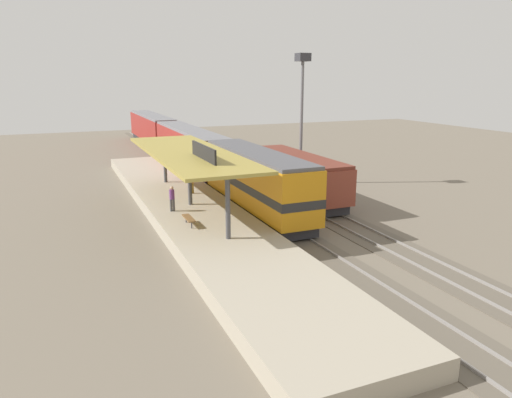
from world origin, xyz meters
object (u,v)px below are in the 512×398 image
at_px(person_waiting, 191,181).
at_px(person_walking, 172,197).
at_px(locomotive, 256,181).
at_px(light_mast, 302,91).
at_px(passenger_carriage_front, 190,149).
at_px(passenger_carriage_rear, 152,129).
at_px(platform_bench, 189,218).
at_px(freight_car, 298,176).

bearing_deg(person_waiting, person_walking, -120.10).
height_order(locomotive, person_waiting, locomotive).
xyz_separation_m(locomotive, light_mast, (7.80, 7.96, 5.99)).
relative_size(passenger_carriage_front, light_mast, 1.71).
relative_size(passenger_carriage_rear, person_waiting, 11.70).
distance_m(light_mast, person_waiting, 13.68).
bearing_deg(person_walking, passenger_carriage_front, 71.14).
bearing_deg(light_mast, passenger_carriage_front, 127.85).
height_order(light_mast, person_walking, light_mast).
bearing_deg(passenger_carriage_front, person_walking, -108.86).
bearing_deg(passenger_carriage_front, platform_bench, -105.51).
bearing_deg(passenger_carriage_rear, passenger_carriage_front, -90.00).
distance_m(locomotive, passenger_carriage_front, 18.00).
height_order(passenger_carriage_front, passenger_carriage_rear, same).
xyz_separation_m(passenger_carriage_front, light_mast, (7.80, -10.04, 6.08)).
height_order(passenger_carriage_rear, person_walking, passenger_carriage_rear).
bearing_deg(freight_car, person_waiting, 166.46).
bearing_deg(locomotive, platform_bench, -148.90).
bearing_deg(locomotive, passenger_carriage_front, 90.00).
xyz_separation_m(passenger_carriage_rear, person_waiting, (-3.64, -34.50, -0.46)).
bearing_deg(platform_bench, person_walking, 92.91).
xyz_separation_m(passenger_carriage_rear, person_walking, (-6.18, -38.89, -0.46)).
xyz_separation_m(light_mast, person_waiting, (-11.44, -3.66, -6.54)).
height_order(platform_bench, passenger_carriage_rear, passenger_carriage_rear).
distance_m(passenger_carriage_front, passenger_carriage_rear, 20.80).
bearing_deg(platform_bench, person_waiting, 73.39).
xyz_separation_m(freight_car, person_walking, (-10.78, -2.40, -0.12)).
relative_size(platform_bench, person_waiting, 0.99).
relative_size(passenger_carriage_rear, light_mast, 1.71).
distance_m(platform_bench, person_waiting, 8.28).
distance_m(passenger_carriage_rear, person_waiting, 34.70).
distance_m(light_mast, person_walking, 17.41).
height_order(passenger_carriage_rear, freight_car, passenger_carriage_rear).
xyz_separation_m(platform_bench, person_walking, (-0.18, 3.53, 0.51)).
height_order(locomotive, light_mast, light_mast).
bearing_deg(person_waiting, passenger_carriage_front, 75.13).
xyz_separation_m(platform_bench, light_mast, (13.80, 11.58, 7.05)).
bearing_deg(light_mast, locomotive, -134.41).
xyz_separation_m(platform_bench, locomotive, (6.00, 3.62, 1.07)).
xyz_separation_m(platform_bench, person_waiting, (2.36, 7.92, 0.51)).
distance_m(freight_car, person_waiting, 8.47).
relative_size(locomotive, freight_car, 1.20).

